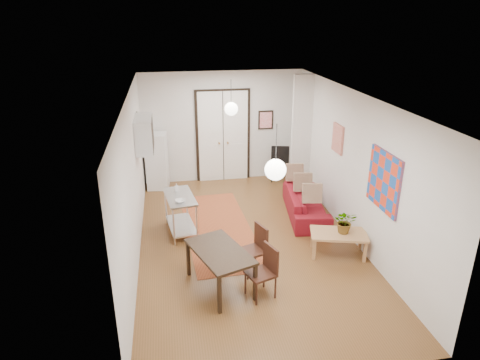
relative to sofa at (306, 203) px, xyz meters
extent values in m
plane|color=brown|center=(-1.51, -0.93, -0.29)|extent=(7.00, 7.00, 0.00)
cube|color=silver|center=(-1.51, -0.93, 2.61)|extent=(4.20, 7.00, 0.02)
cube|color=silver|center=(-1.51, 2.57, 1.16)|extent=(4.20, 0.02, 2.90)
cube|color=silver|center=(-1.51, -4.43, 1.16)|extent=(4.20, 0.02, 2.90)
cube|color=silver|center=(-3.61, -0.93, 1.16)|extent=(0.02, 7.00, 2.90)
cube|color=silver|center=(0.59, -0.93, 1.16)|extent=(0.02, 7.00, 2.90)
cube|color=white|center=(-1.51, 2.52, 0.91)|extent=(1.44, 0.06, 2.50)
cube|color=silver|center=(0.34, 1.62, 1.16)|extent=(0.50, 0.10, 2.90)
cube|color=silver|center=(-3.43, 0.57, 1.61)|extent=(0.35, 1.00, 0.70)
cube|color=red|center=(0.57, -2.18, 1.36)|extent=(0.05, 1.00, 1.00)
cube|color=beige|center=(0.57, -0.13, 1.51)|extent=(0.05, 0.50, 0.60)
cube|color=red|center=(-0.36, 2.54, 1.31)|extent=(0.40, 0.03, 0.50)
cube|color=brown|center=(-3.58, 1.07, 1.66)|extent=(0.03, 0.44, 0.54)
sphere|color=white|center=(-1.51, 1.07, 1.96)|extent=(0.30, 0.30, 0.30)
cylinder|color=black|center=(-1.51, 1.07, 2.36)|extent=(0.01, 0.01, 0.50)
sphere|color=white|center=(-1.51, -2.93, 1.96)|extent=(0.30, 0.30, 0.30)
cylinder|color=black|center=(-1.51, -2.93, 2.36)|extent=(0.01, 0.01, 0.50)
cube|color=#A8562A|center=(-2.01, -0.30, -0.29)|extent=(1.49, 3.61, 0.01)
imported|color=maroon|center=(0.00, 0.00, 0.00)|extent=(2.09, 1.05, 0.58)
cube|color=tan|center=(0.07, -1.71, 0.14)|extent=(1.14, 0.82, 0.05)
cube|color=tan|center=(-0.38, -1.94, -0.09)|extent=(0.07, 0.07, 0.41)
cube|color=tan|center=(0.53, -1.94, -0.09)|extent=(0.07, 0.07, 0.41)
cube|color=tan|center=(-0.38, -1.48, -0.09)|extent=(0.07, 0.07, 0.41)
cube|color=tan|center=(0.53, -1.48, -0.09)|extent=(0.07, 0.07, 0.41)
imported|color=#295B2C|center=(0.17, -1.71, 0.39)|extent=(0.48, 0.44, 0.45)
cube|color=silver|center=(-2.78, -0.32, 0.51)|extent=(0.68, 1.14, 0.04)
cube|color=silver|center=(-2.78, -0.32, -0.13)|extent=(0.63, 1.09, 0.03)
cylinder|color=silver|center=(-3.01, -0.82, 0.11)|extent=(0.04, 0.04, 0.80)
cylinder|color=silver|center=(-2.55, -0.82, 0.11)|extent=(0.04, 0.04, 0.80)
cylinder|color=silver|center=(-3.01, 0.18, 0.11)|extent=(0.04, 0.04, 0.80)
cylinder|color=silver|center=(-2.55, 0.18, 0.11)|extent=(0.04, 0.04, 0.80)
imported|color=silver|center=(-2.78, -0.62, 0.55)|extent=(0.24, 0.24, 0.05)
imported|color=teal|center=(-2.83, -0.07, 0.62)|extent=(0.10, 0.09, 0.17)
cube|color=silver|center=(-3.26, 2.22, 0.43)|extent=(0.58, 0.58, 1.45)
cube|color=black|center=(-2.23, -2.34, 0.38)|extent=(1.11, 1.43, 0.05)
cube|color=black|center=(-2.55, -2.93, 0.03)|extent=(0.07, 0.07, 0.65)
cube|color=black|center=(-1.92, -2.93, 0.03)|extent=(0.07, 0.07, 0.65)
cube|color=black|center=(-2.55, -1.76, 0.03)|extent=(0.07, 0.07, 0.65)
cube|color=black|center=(-1.92, -1.76, 0.03)|extent=(0.07, 0.07, 0.65)
cube|color=#3A1C12|center=(-1.63, -1.99, 0.12)|extent=(0.52, 0.51, 0.04)
cube|color=#3A1C12|center=(-1.63, -1.81, 0.36)|extent=(0.17, 0.39, 0.43)
cylinder|color=#3A1C12|center=(-1.80, -2.17, -0.08)|extent=(0.03, 0.03, 0.41)
cylinder|color=#3A1C12|center=(-1.46, -2.17, -0.08)|extent=(0.03, 0.03, 0.41)
cylinder|color=#3A1C12|center=(-1.80, -1.82, -0.08)|extent=(0.03, 0.03, 0.41)
cylinder|color=#3A1C12|center=(-1.46, -1.82, -0.08)|extent=(0.03, 0.03, 0.41)
cube|color=#3A1C12|center=(-1.63, -2.69, 0.12)|extent=(0.52, 0.51, 0.04)
cube|color=#3A1C12|center=(-1.63, -2.51, 0.36)|extent=(0.17, 0.39, 0.43)
cylinder|color=#3A1C12|center=(-1.80, -2.87, -0.08)|extent=(0.03, 0.03, 0.41)
cylinder|color=#3A1C12|center=(-1.46, -2.87, -0.08)|extent=(0.03, 0.03, 0.41)
cylinder|color=#3A1C12|center=(-1.80, -2.52, -0.08)|extent=(0.03, 0.03, 0.41)
cylinder|color=#3A1C12|center=(-1.46, -2.52, -0.08)|extent=(0.03, 0.03, 0.41)
cube|color=black|center=(-0.03, 2.22, 0.21)|extent=(0.56, 0.56, 0.04)
cube|color=black|center=(-0.03, 2.43, 0.48)|extent=(0.46, 0.14, 0.50)
cylinder|color=black|center=(-0.23, 2.02, -0.04)|extent=(0.03, 0.03, 0.50)
cylinder|color=black|center=(0.17, 2.02, -0.04)|extent=(0.03, 0.03, 0.50)
cylinder|color=black|center=(-0.23, 2.42, -0.04)|extent=(0.03, 0.03, 0.50)
cylinder|color=black|center=(0.17, 2.42, -0.04)|extent=(0.03, 0.03, 0.50)
camera|label=1|loc=(-2.94, -8.29, 3.99)|focal=32.00mm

